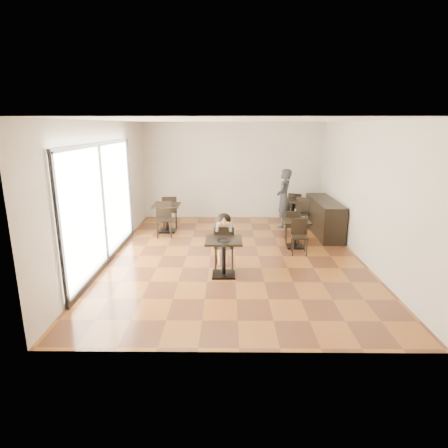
{
  "coord_description": "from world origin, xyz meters",
  "views": [
    {
      "loc": [
        -0.17,
        -8.63,
        3.1
      ],
      "look_at": [
        -0.25,
        -0.72,
        1.0
      ],
      "focal_mm": 30.0,
      "sensor_mm": 36.0,
      "label": 1
    }
  ],
  "objects_px": {
    "child_table": "(224,258)",
    "cafe_table_back": "(293,212)",
    "chair_left_a": "(170,211)",
    "chair_mid_b": "(300,237)",
    "child": "(224,240)",
    "chair_left_b": "(164,220)",
    "chair_mid_a": "(292,226)",
    "chair_back_b": "(301,214)",
    "cafe_table_mid": "(295,234)",
    "chair_back_a": "(296,207)",
    "child_chair": "(224,246)",
    "cafe_table_left": "(167,218)",
    "adult_patron": "(284,198)"
  },
  "relations": [
    {
      "from": "child",
      "to": "chair_left_b",
      "type": "relative_size",
      "value": 1.23
    },
    {
      "from": "cafe_table_mid",
      "to": "chair_left_b",
      "type": "height_order",
      "value": "chair_left_b"
    },
    {
      "from": "child_chair",
      "to": "chair_left_a",
      "type": "relative_size",
      "value": 0.98
    },
    {
      "from": "chair_mid_a",
      "to": "chair_back_a",
      "type": "xyz_separation_m",
      "value": [
        0.49,
        2.24,
        0.04
      ]
    },
    {
      "from": "child",
      "to": "cafe_table_back",
      "type": "xyz_separation_m",
      "value": [
        2.17,
        3.72,
        -0.21
      ]
    },
    {
      "from": "chair_left_a",
      "to": "chair_left_b",
      "type": "bearing_deg",
      "value": 81.25
    },
    {
      "from": "child_table",
      "to": "cafe_table_mid",
      "type": "bearing_deg",
      "value": 46.32
    },
    {
      "from": "chair_left_a",
      "to": "chair_back_a",
      "type": "bearing_deg",
      "value": -178.11
    },
    {
      "from": "cafe_table_back",
      "to": "chair_mid_b",
      "type": "xyz_separation_m",
      "value": [
        -0.33,
        -2.89,
        0.04
      ]
    },
    {
      "from": "cafe_table_left",
      "to": "chair_back_b",
      "type": "height_order",
      "value": "chair_back_b"
    },
    {
      "from": "chair_mid_a",
      "to": "chair_back_a",
      "type": "distance_m",
      "value": 2.29
    },
    {
      "from": "cafe_table_left",
      "to": "child",
      "type": "bearing_deg",
      "value": -58.81
    },
    {
      "from": "cafe_table_back",
      "to": "chair_back_a",
      "type": "height_order",
      "value": "chair_back_a"
    },
    {
      "from": "cafe_table_left",
      "to": "chair_mid_b",
      "type": "relative_size",
      "value": 0.95
    },
    {
      "from": "child_table",
      "to": "cafe_table_back",
      "type": "distance_m",
      "value": 4.79
    },
    {
      "from": "adult_patron",
      "to": "chair_mid_a",
      "type": "bearing_deg",
      "value": 25.4
    },
    {
      "from": "child",
      "to": "chair_back_b",
      "type": "xyz_separation_m",
      "value": [
        2.33,
        3.17,
        -0.13
      ]
    },
    {
      "from": "chair_left_b",
      "to": "chair_back_b",
      "type": "height_order",
      "value": "chair_left_b"
    },
    {
      "from": "cafe_table_back",
      "to": "chair_back_a",
      "type": "relative_size",
      "value": 0.83
    },
    {
      "from": "child",
      "to": "chair_back_b",
      "type": "relative_size",
      "value": 1.28
    },
    {
      "from": "child",
      "to": "chair_mid_a",
      "type": "bearing_deg",
      "value": 46.32
    },
    {
      "from": "chair_back_b",
      "to": "child_table",
      "type": "bearing_deg",
      "value": -97.96
    },
    {
      "from": "child",
      "to": "chair_back_a",
      "type": "xyz_separation_m",
      "value": [
        2.33,
        4.17,
        -0.13
      ]
    },
    {
      "from": "child_table",
      "to": "cafe_table_mid",
      "type": "relative_size",
      "value": 1.11
    },
    {
      "from": "child_chair",
      "to": "chair_mid_a",
      "type": "bearing_deg",
      "value": -133.68
    },
    {
      "from": "child_chair",
      "to": "cafe_table_back",
      "type": "distance_m",
      "value": 4.31
    },
    {
      "from": "chair_mid_a",
      "to": "child",
      "type": "bearing_deg",
      "value": 50.16
    },
    {
      "from": "cafe_table_back",
      "to": "chair_mid_a",
      "type": "height_order",
      "value": "chair_mid_a"
    },
    {
      "from": "child_table",
      "to": "chair_mid_b",
      "type": "xyz_separation_m",
      "value": [
        1.85,
        1.38,
        0.03
      ]
    },
    {
      "from": "chair_mid_a",
      "to": "chair_mid_b",
      "type": "bearing_deg",
      "value": 93.84
    },
    {
      "from": "child_chair",
      "to": "chair_mid_a",
      "type": "distance_m",
      "value": 2.67
    },
    {
      "from": "child",
      "to": "chair_left_b",
      "type": "height_order",
      "value": "child"
    },
    {
      "from": "child_table",
      "to": "child_chair",
      "type": "xyz_separation_m",
      "value": [
        0.0,
        0.55,
        0.08
      ]
    },
    {
      "from": "adult_patron",
      "to": "cafe_table_left",
      "type": "height_order",
      "value": "adult_patron"
    },
    {
      "from": "cafe_table_mid",
      "to": "chair_mid_b",
      "type": "height_order",
      "value": "chair_mid_b"
    },
    {
      "from": "adult_patron",
      "to": "chair_back_b",
      "type": "height_order",
      "value": "adult_patron"
    },
    {
      "from": "child_table",
      "to": "adult_patron",
      "type": "height_order",
      "value": "adult_patron"
    },
    {
      "from": "chair_back_b",
      "to": "child_chair",
      "type": "bearing_deg",
      "value": -102.22
    },
    {
      "from": "chair_left_a",
      "to": "chair_mid_b",
      "type": "bearing_deg",
      "value": 135.53
    },
    {
      "from": "child",
      "to": "chair_left_b",
      "type": "bearing_deg",
      "value": 126.87
    },
    {
      "from": "chair_mid_a",
      "to": "chair_back_b",
      "type": "bearing_deg",
      "value": -107.67
    },
    {
      "from": "child_chair",
      "to": "chair_mid_b",
      "type": "distance_m",
      "value": 2.03
    },
    {
      "from": "cafe_table_left",
      "to": "chair_left_b",
      "type": "distance_m",
      "value": 0.56
    },
    {
      "from": "chair_mid_b",
      "to": "cafe_table_mid",
      "type": "bearing_deg",
      "value": 93.84
    },
    {
      "from": "chair_mid_a",
      "to": "chair_left_b",
      "type": "xyz_separation_m",
      "value": [
        -3.58,
        0.37,
        0.06
      ]
    },
    {
      "from": "cafe_table_left",
      "to": "chair_left_a",
      "type": "height_order",
      "value": "chair_left_a"
    },
    {
      "from": "child",
      "to": "child_chair",
      "type": "bearing_deg",
      "value": 0.0
    },
    {
      "from": "chair_back_a",
      "to": "cafe_table_back",
      "type": "bearing_deg",
      "value": 94.46
    },
    {
      "from": "chair_mid_b",
      "to": "chair_back_b",
      "type": "relative_size",
      "value": 0.91
    },
    {
      "from": "cafe_table_left",
      "to": "chair_left_b",
      "type": "relative_size",
      "value": 0.83
    }
  ]
}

